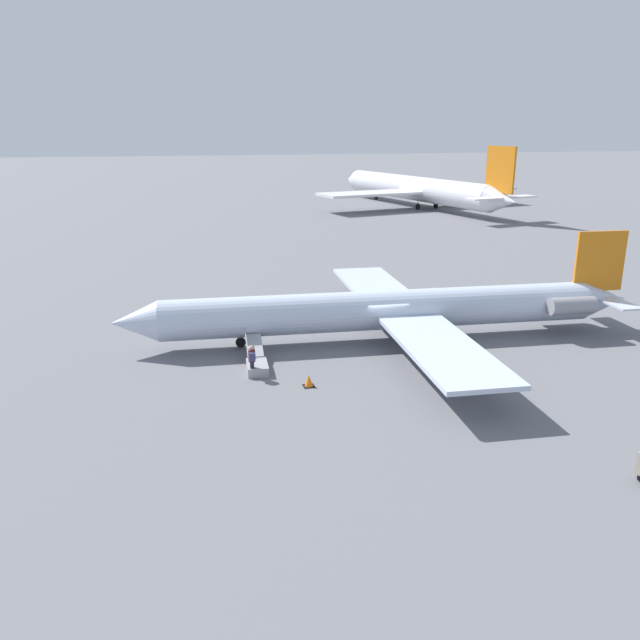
# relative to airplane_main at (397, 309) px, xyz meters

# --- Properties ---
(ground_plane) EXTENTS (600.00, 600.00, 0.00)m
(ground_plane) POSITION_rel_airplane_main_xyz_m (0.93, -0.09, -1.89)
(ground_plane) COLOR slate
(airplane_main) EXTENTS (32.52, 25.06, 6.33)m
(airplane_main) POSITION_rel_airplane_main_xyz_m (0.00, 0.00, 0.00)
(airplane_main) COLOR silver
(airplane_main) RESTS_ON ground
(airplane_far_left) EXTENTS (36.36, 47.31, 10.36)m
(airplane_far_left) POSITION_rel_airplane_main_xyz_m (-29.68, -63.34, 1.20)
(airplane_far_left) COLOR silver
(airplane_far_left) RESTS_ON ground
(boarding_stairs) EXTENTS (1.39, 4.09, 1.61)m
(boarding_stairs) POSITION_rel_airplane_main_xyz_m (9.25, 2.85, -1.52)
(boarding_stairs) COLOR #99999E
(boarding_stairs) RESTS_ON ground
(passenger) EXTENTS (0.36, 0.55, 1.74)m
(passenger) POSITION_rel_airplane_main_xyz_m (9.67, 3.90, -0.88)
(passenger) COLOR #23232D
(passenger) RESTS_ON ground
(traffic_cone_near_stairs) EXTENTS (0.57, 0.57, 0.63)m
(traffic_cone_near_stairs) POSITION_rel_airplane_main_xyz_m (7.13, 5.90, -1.60)
(traffic_cone_near_stairs) COLOR black
(traffic_cone_near_stairs) RESTS_ON ground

